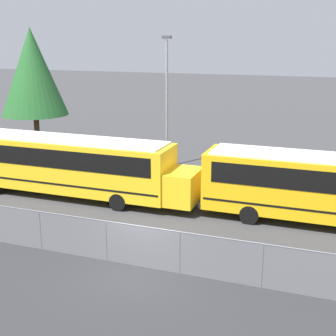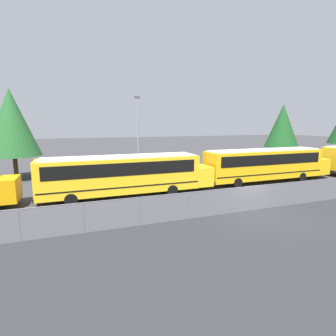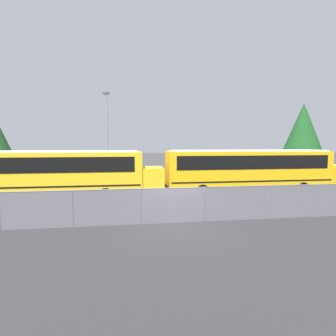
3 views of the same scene
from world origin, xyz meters
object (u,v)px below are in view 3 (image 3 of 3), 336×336
school_bus_2 (53,171)px  light_pole (107,134)px  tree_1 (303,130)px  school_bus_3 (251,168)px

school_bus_2 → light_pole: 8.67m
light_pole → school_bus_2: bearing=-110.9°
tree_1 → light_pole: bearing=-171.9°
school_bus_2 → school_bus_3: (14.30, 0.52, 0.00)m
school_bus_3 → tree_1: tree_1 is taller
school_bus_2 → tree_1: bearing=22.9°
school_bus_3 → light_pole: bearing=147.8°
light_pole → tree_1: bearing=8.1°
tree_1 → school_bus_3: bearing=-137.9°
light_pole → tree_1: size_ratio=1.00×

